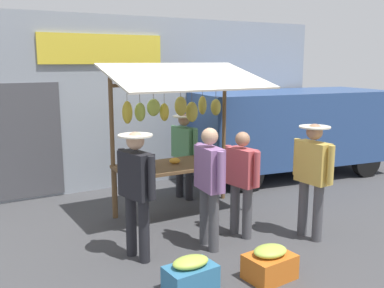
# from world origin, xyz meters

# --- Properties ---
(ground_plane) EXTENTS (40.00, 40.00, 0.00)m
(ground_plane) POSITION_xyz_m (0.00, 0.00, 0.00)
(ground_plane) COLOR #424244
(street_backdrop) EXTENTS (9.00, 0.30, 3.40)m
(street_backdrop) POSITION_xyz_m (0.06, -2.20, 1.70)
(street_backdrop) COLOR #8C939E
(street_backdrop) RESTS_ON ground
(market_stall) EXTENTS (2.50, 1.46, 2.50)m
(market_stall) POSITION_xyz_m (-0.02, -0.07, 1.57)
(market_stall) COLOR brown
(market_stall) RESTS_ON ground
(vendor_with_sunhat) EXTENTS (0.41, 0.67, 1.59)m
(vendor_with_sunhat) POSITION_xyz_m (-0.42, -0.75, 0.93)
(vendor_with_sunhat) COLOR #232328
(vendor_with_sunhat) RESTS_ON ground
(shopper_in_striped_shirt) EXTENTS (0.43, 0.69, 1.67)m
(shopper_in_striped_shirt) POSITION_xyz_m (1.29, 1.17, 0.99)
(shopper_in_striped_shirt) COLOR #232328
(shopper_in_striped_shirt) RESTS_ON ground
(shopper_with_ponytail) EXTENTS (0.26, 0.71, 1.67)m
(shopper_with_ponytail) POSITION_xyz_m (0.31, 1.33, 0.97)
(shopper_with_ponytail) COLOR #4C4C51
(shopper_with_ponytail) RESTS_ON ground
(shopper_in_grey_tee) EXTENTS (0.43, 0.71, 1.67)m
(shopper_in_grey_tee) POSITION_xyz_m (-1.14, 1.76, 0.99)
(shopper_in_grey_tee) COLOR #4C4C51
(shopper_in_grey_tee) RESTS_ON ground
(shopper_with_shopping_bag) EXTENTS (0.29, 0.67, 1.55)m
(shopper_with_shopping_bag) POSITION_xyz_m (-0.31, 1.21, 0.88)
(shopper_with_shopping_bag) COLOR #4C4C51
(shopper_with_shopping_bag) RESTS_ON ground
(parked_van) EXTENTS (4.60, 2.38, 1.88)m
(parked_van) POSITION_xyz_m (-3.14, -1.18, 1.12)
(parked_van) COLOR #2D4C84
(parked_van) RESTS_ON ground
(produce_crate_near) EXTENTS (0.59, 0.46, 0.40)m
(produce_crate_near) POSITION_xyz_m (0.14, 2.43, 0.18)
(produce_crate_near) COLOR #D1661E
(produce_crate_near) RESTS_ON ground
(produce_crate_side) EXTENTS (0.60, 0.40, 0.39)m
(produce_crate_side) POSITION_xyz_m (1.08, 2.19, 0.18)
(produce_crate_side) COLOR teal
(produce_crate_side) RESTS_ON ground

